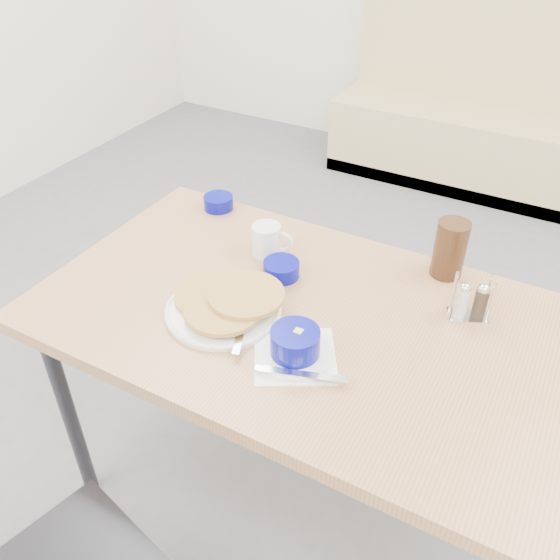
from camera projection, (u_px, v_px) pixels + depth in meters
The scene contains 10 objects.
ground at pixel (264, 556), 1.77m from camera, with size 6.00×6.00×0.00m, color slate.
booth_bench at pixel (498, 127), 3.52m from camera, with size 1.90×0.56×1.22m.
dining_table at pixel (308, 333), 1.53m from camera, with size 1.40×0.80×0.76m.
pancake_plate at pixel (225, 305), 1.49m from camera, with size 0.29×0.29×0.05m.
coffee_mug at pixel (268, 240), 1.69m from camera, with size 0.12×0.08×0.09m.
grits_setting at pixel (295, 346), 1.35m from camera, with size 0.28×0.26×0.08m.
creamer_bowl at pixel (218, 202), 1.91m from camera, with size 0.10×0.10×0.04m.
butter_bowl at pixel (281, 269), 1.61m from camera, with size 0.10×0.10×0.04m.
amber_tumbler at pixel (450, 249), 1.59m from camera, with size 0.09×0.09×0.16m, color #372011.
condiment_caddy at pixel (471, 303), 1.47m from camera, with size 0.11×0.09×0.12m.
Camera 1 is at (0.49, -0.79, 1.72)m, focal length 38.00 mm.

